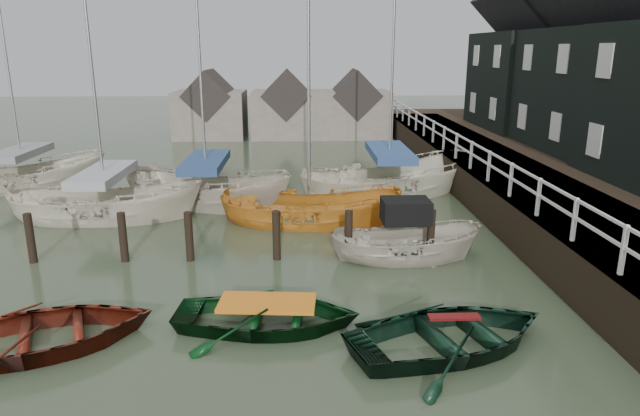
{
  "coord_description": "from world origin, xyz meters",
  "views": [
    {
      "loc": [
        1.89,
        -11.98,
        5.69
      ],
      "look_at": [
        2.42,
        3.29,
        1.4
      ],
      "focal_mm": 32.0,
      "sensor_mm": 36.0,
      "label": 1
    }
  ],
  "objects_px": {
    "sailboat_a": "(107,216)",
    "sailboat_c": "(310,222)",
    "rowboat_dkgreen": "(452,348)",
    "rowboat_green": "(268,327)",
    "sailboat_b": "(208,202)",
    "rowboat_red": "(41,348)",
    "sailboat_e": "(25,187)",
    "motorboat": "(405,256)",
    "sailboat_d": "(388,193)"
  },
  "relations": [
    {
      "from": "rowboat_dkgreen",
      "to": "sailboat_c",
      "type": "relative_size",
      "value": 0.42
    },
    {
      "from": "rowboat_green",
      "to": "sailboat_c",
      "type": "xyz_separation_m",
      "value": [
        1.01,
        7.46,
        0.01
      ]
    },
    {
      "from": "sailboat_a",
      "to": "sailboat_b",
      "type": "distance_m",
      "value": 3.65
    },
    {
      "from": "rowboat_red",
      "to": "sailboat_c",
      "type": "distance_m",
      "value": 9.83
    },
    {
      "from": "sailboat_a",
      "to": "sailboat_b",
      "type": "bearing_deg",
      "value": -61.02
    },
    {
      "from": "rowboat_red",
      "to": "rowboat_dkgreen",
      "type": "distance_m",
      "value": 8.09
    },
    {
      "from": "rowboat_green",
      "to": "sailboat_c",
      "type": "distance_m",
      "value": 7.53
    },
    {
      "from": "sailboat_d",
      "to": "rowboat_green",
      "type": "bearing_deg",
      "value": 141.36
    },
    {
      "from": "sailboat_a",
      "to": "rowboat_green",
      "type": "bearing_deg",
      "value": -143.68
    },
    {
      "from": "rowboat_dkgreen",
      "to": "motorboat",
      "type": "bearing_deg",
      "value": -17.75
    },
    {
      "from": "sailboat_a",
      "to": "sailboat_e",
      "type": "height_order",
      "value": "sailboat_a"
    },
    {
      "from": "sailboat_a",
      "to": "sailboat_c",
      "type": "bearing_deg",
      "value": -96.26
    },
    {
      "from": "sailboat_a",
      "to": "sailboat_c",
      "type": "height_order",
      "value": "sailboat_a"
    },
    {
      "from": "motorboat",
      "to": "sailboat_e",
      "type": "relative_size",
      "value": 0.43
    },
    {
      "from": "rowboat_dkgreen",
      "to": "sailboat_b",
      "type": "bearing_deg",
      "value": 12.04
    },
    {
      "from": "rowboat_green",
      "to": "sailboat_b",
      "type": "relative_size",
      "value": 0.33
    },
    {
      "from": "rowboat_red",
      "to": "sailboat_b",
      "type": "height_order",
      "value": "sailboat_b"
    },
    {
      "from": "rowboat_dkgreen",
      "to": "rowboat_red",
      "type": "bearing_deg",
      "value": 69.62
    },
    {
      "from": "rowboat_dkgreen",
      "to": "sailboat_d",
      "type": "bearing_deg",
      "value": -21.14
    },
    {
      "from": "sailboat_b",
      "to": "sailboat_c",
      "type": "distance_m",
      "value": 4.6
    },
    {
      "from": "rowboat_dkgreen",
      "to": "sailboat_e",
      "type": "bearing_deg",
      "value": 28.15
    },
    {
      "from": "sailboat_c",
      "to": "sailboat_d",
      "type": "height_order",
      "value": "sailboat_d"
    },
    {
      "from": "sailboat_b",
      "to": "sailboat_e",
      "type": "xyz_separation_m",
      "value": [
        -8.08,
        2.76,
        -0.0
      ]
    },
    {
      "from": "motorboat",
      "to": "sailboat_a",
      "type": "xyz_separation_m",
      "value": [
        -9.63,
        4.39,
        -0.04
      ]
    },
    {
      "from": "motorboat",
      "to": "rowboat_red",
      "type": "bearing_deg",
      "value": 119.0
    },
    {
      "from": "sailboat_e",
      "to": "rowboat_green",
      "type": "bearing_deg",
      "value": -164.3
    },
    {
      "from": "motorboat",
      "to": "sailboat_e",
      "type": "distance_m",
      "value": 17.03
    },
    {
      "from": "motorboat",
      "to": "rowboat_dkgreen",
      "type": "bearing_deg",
      "value": 179.78
    },
    {
      "from": "sailboat_a",
      "to": "sailboat_e",
      "type": "distance_m",
      "value": 6.65
    },
    {
      "from": "rowboat_green",
      "to": "sailboat_d",
      "type": "height_order",
      "value": "sailboat_d"
    },
    {
      "from": "rowboat_red",
      "to": "sailboat_e",
      "type": "bearing_deg",
      "value": 4.11
    },
    {
      "from": "sailboat_a",
      "to": "sailboat_b",
      "type": "xyz_separation_m",
      "value": [
        3.2,
        1.75,
        -0.0
      ]
    },
    {
      "from": "sailboat_e",
      "to": "rowboat_dkgreen",
      "type": "bearing_deg",
      "value": -158.2
    },
    {
      "from": "rowboat_red",
      "to": "sailboat_e",
      "type": "distance_m",
      "value": 15.0
    },
    {
      "from": "sailboat_d",
      "to": "sailboat_c",
      "type": "bearing_deg",
      "value": 121.44
    },
    {
      "from": "rowboat_green",
      "to": "sailboat_e",
      "type": "height_order",
      "value": "sailboat_e"
    },
    {
      "from": "rowboat_green",
      "to": "sailboat_e",
      "type": "xyz_separation_m",
      "value": [
        -10.91,
        12.78,
        0.06
      ]
    },
    {
      "from": "sailboat_a",
      "to": "sailboat_b",
      "type": "relative_size",
      "value": 1.0
    },
    {
      "from": "rowboat_red",
      "to": "rowboat_dkgreen",
      "type": "height_order",
      "value": "rowboat_red"
    },
    {
      "from": "rowboat_red",
      "to": "motorboat",
      "type": "height_order",
      "value": "motorboat"
    },
    {
      "from": "sailboat_a",
      "to": "rowboat_red",
      "type": "bearing_deg",
      "value": -169.63
    },
    {
      "from": "sailboat_b",
      "to": "sailboat_c",
      "type": "relative_size",
      "value": 1.16
    },
    {
      "from": "motorboat",
      "to": "sailboat_c",
      "type": "relative_size",
      "value": 0.42
    },
    {
      "from": "rowboat_green",
      "to": "rowboat_dkgreen",
      "type": "xyz_separation_m",
      "value": [
        3.67,
        -1.01,
        0.0
      ]
    },
    {
      "from": "rowboat_red",
      "to": "rowboat_green",
      "type": "distance_m",
      "value": 4.47
    },
    {
      "from": "rowboat_dkgreen",
      "to": "sailboat_b",
      "type": "relative_size",
      "value": 0.36
    },
    {
      "from": "sailboat_d",
      "to": "sailboat_e",
      "type": "bearing_deg",
      "value": 66.28
    },
    {
      "from": "sailboat_a",
      "to": "sailboat_c",
      "type": "relative_size",
      "value": 1.16
    },
    {
      "from": "rowboat_dkgreen",
      "to": "sailboat_d",
      "type": "xyz_separation_m",
      "value": [
        0.58,
        12.26,
        0.06
      ]
    },
    {
      "from": "rowboat_dkgreen",
      "to": "rowboat_green",
      "type": "bearing_deg",
      "value": 56.12
    }
  ]
}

